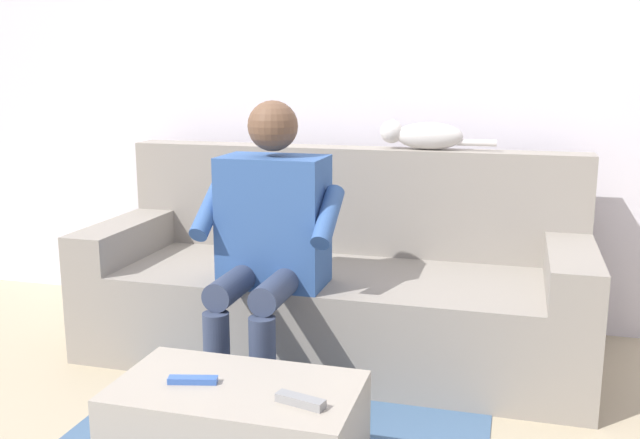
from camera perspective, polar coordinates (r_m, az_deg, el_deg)
ground_plane at (r=2.74m, az=-2.78°, el=-15.99°), size 8.00×8.00×0.00m
back_wall at (r=3.68m, az=3.56°, el=13.17°), size 5.09×0.06×2.73m
couch at (r=3.29m, az=1.29°, el=-5.35°), size 2.21×0.85×0.92m
person_solo_seated at (r=2.86m, az=-4.10°, el=-0.94°), size 0.57×0.58×1.16m
cat_on_backrest at (r=3.36m, az=8.22°, el=6.70°), size 0.54×0.13×0.14m
remote_blue at (r=2.22m, az=-10.15°, el=-12.53°), size 0.15×0.07×0.02m
remote_gray at (r=2.06m, az=-1.58°, el=-14.30°), size 0.15×0.07×0.03m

